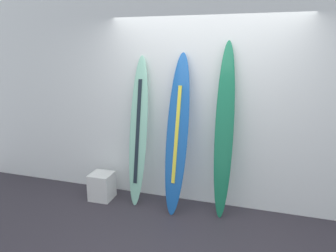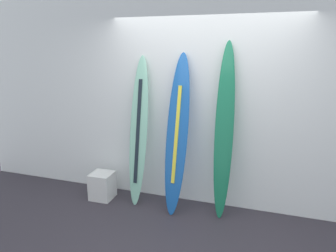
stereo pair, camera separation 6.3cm
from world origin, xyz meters
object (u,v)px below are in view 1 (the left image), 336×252
at_px(surfboard_emerald, 224,133).
at_px(display_block_left, 102,186).
at_px(surfboard_cobalt, 177,136).
at_px(surfboard_seafoam, 138,133).

xyz_separation_m(surfboard_emerald, display_block_left, (-1.68, -0.13, -0.90)).
bearing_deg(surfboard_cobalt, surfboard_seafoam, 174.51).
xyz_separation_m(surfboard_cobalt, display_block_left, (-1.09, -0.06, -0.83)).
bearing_deg(surfboard_seafoam, display_block_left, -168.11).
height_order(surfboard_cobalt, surfboard_emerald, surfboard_emerald).
bearing_deg(surfboard_cobalt, display_block_left, -176.94).
bearing_deg(surfboard_emerald, surfboard_cobalt, -173.44).
xyz_separation_m(surfboard_seafoam, display_block_left, (-0.53, -0.11, -0.80)).
relative_size(surfboard_seafoam, display_block_left, 5.32).
height_order(surfboard_seafoam, display_block_left, surfboard_seafoam).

